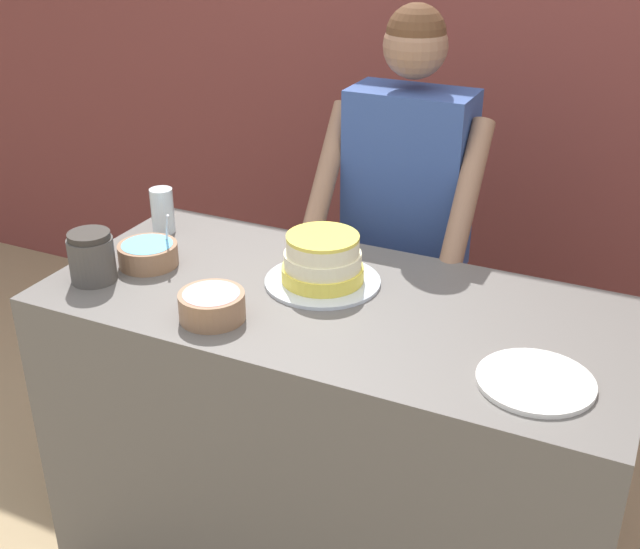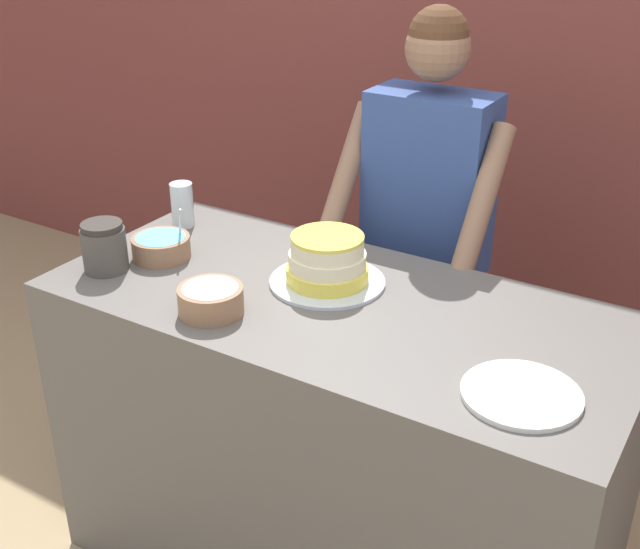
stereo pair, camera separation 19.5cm
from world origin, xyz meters
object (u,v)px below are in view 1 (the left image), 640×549
at_px(cake, 323,262).
at_px(frosting_bowl_blue, 148,253).
at_px(ceramic_plate, 535,381).
at_px(person_baker, 406,210).
at_px(frosting_bowl_pink, 212,305).
at_px(stoneware_jar, 92,257).
at_px(drinking_glass, 162,210).

distance_m(cake, frosting_bowl_blue, 0.51).
distance_m(cake, ceramic_plate, 0.67).
height_order(person_baker, cake, person_baker).
xyz_separation_m(person_baker, frosting_bowl_blue, (-0.54, -0.64, 0.01)).
distance_m(frosting_bowl_pink, stoneware_jar, 0.41).
bearing_deg(frosting_bowl_pink, drinking_glass, 136.95).
height_order(frosting_bowl_pink, frosting_bowl_blue, frosting_bowl_blue).
distance_m(frosting_bowl_pink, frosting_bowl_blue, 0.38).
bearing_deg(stoneware_jar, cake, 23.70).
xyz_separation_m(cake, frosting_bowl_pink, (-0.17, -0.29, -0.02)).
distance_m(person_baker, ceramic_plate, 0.97).
relative_size(person_baker, drinking_glass, 11.53).
relative_size(frosting_bowl_blue, ceramic_plate, 0.65).
bearing_deg(cake, ceramic_plate, -20.92).
xyz_separation_m(frosting_bowl_pink, drinking_glass, (-0.43, 0.40, 0.03)).
xyz_separation_m(frosting_bowl_pink, ceramic_plate, (0.79, 0.05, -0.03)).
bearing_deg(drinking_glass, person_baker, 33.68).
bearing_deg(person_baker, frosting_bowl_pink, -104.23).
xyz_separation_m(person_baker, drinking_glass, (-0.64, -0.43, 0.04)).
bearing_deg(cake, stoneware_jar, -156.30).
bearing_deg(frosting_bowl_pink, frosting_bowl_blue, 150.54).
bearing_deg(person_baker, stoneware_jar, -128.08).
height_order(person_baker, stoneware_jar, person_baker).
relative_size(cake, frosting_bowl_blue, 1.88).
bearing_deg(cake, drinking_glass, 169.66).
bearing_deg(drinking_glass, cake, -10.34).
distance_m(cake, drinking_glass, 0.61).
relative_size(person_baker, frosting_bowl_pink, 9.69).
bearing_deg(frosting_bowl_blue, person_baker, 49.94).
bearing_deg(frosting_bowl_blue, ceramic_plate, -6.71).
bearing_deg(stoneware_jar, frosting_bowl_pink, -5.97).
distance_m(drinking_glass, ceramic_plate, 1.27).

